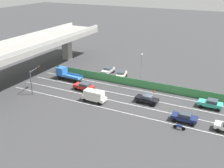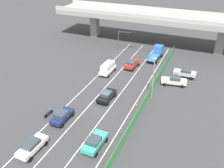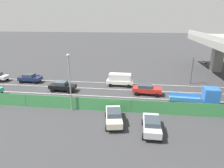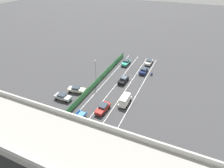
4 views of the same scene
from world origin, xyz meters
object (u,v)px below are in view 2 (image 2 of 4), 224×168
traffic_light (124,37)px  traffic_cone (137,104)px  car_sedan_white (32,146)px  street_lamp (153,74)px  car_sedan_red (132,64)px  parked_wagon_silver (185,73)px  motorcycle (48,113)px  car_sedan_black (107,95)px  car_sedan_navy (62,116)px  car_taxi_teal (95,142)px  flatbed_truck_blue (157,52)px  car_van_white (108,68)px  parked_sedan_cream (174,81)px

traffic_light → traffic_cone: traffic_light is taller
car_sedan_white → street_lamp: size_ratio=0.60×
car_sedan_red → street_lamp: bearing=-54.7°
parked_wagon_silver → traffic_cone: (-5.60, -13.68, -0.63)m
motorcycle → car_sedan_black: bearing=49.7°
car_sedan_navy → parked_wagon_silver: bearing=55.8°
car_sedan_black → car_sedan_navy: bearing=-116.0°
car_taxi_teal → car_sedan_white: 8.01m
flatbed_truck_blue → street_lamp: (3.45, -17.38, 3.12)m
car_sedan_white → street_lamp: (10.70, 18.67, 3.59)m
car_sedan_black → traffic_light: size_ratio=0.86×
car_van_white → car_taxi_teal: bearing=-70.5°
parked_wagon_silver → traffic_light: (-16.27, 8.47, 2.77)m
car_sedan_white → parked_wagon_silver: bearing=62.8°
motorcycle → traffic_cone: bearing=33.8°
parked_wagon_silver → street_lamp: street_lamp is taller
car_sedan_navy → parked_sedan_cream: size_ratio=0.86×
flatbed_truck_blue → parked_sedan_cream: flatbed_truck_blue is taller
car_sedan_black → parked_sedan_cream: parked_sedan_cream is taller
car_sedan_black → car_sedan_navy: 8.76m
parked_wagon_silver → car_sedan_black: bearing=-128.2°
car_taxi_teal → street_lamp: street_lamp is taller
traffic_light → car_sedan_navy: bearing=-87.3°
car_sedan_red → traffic_light: (-5.08, 8.62, 2.76)m
car_sedan_black → parked_sedan_cream: bearing=45.5°
car_sedan_white → parked_wagon_silver: size_ratio=1.03×
parked_wagon_silver → car_sedan_white: bearing=-117.2°
car_sedan_red → motorcycle: bearing=-106.4°
car_sedan_navy → street_lamp: (10.72, 11.75, 3.62)m
car_van_white → parked_sedan_cream: size_ratio=0.96×
car_van_white → traffic_cone: car_van_white is taller
car_sedan_white → traffic_light: size_ratio=0.89×
car_taxi_teal → motorcycle: size_ratio=2.21×
motorcycle → parked_sedan_cream: size_ratio=0.40×
motorcycle → car_sedan_white: bearing=-69.4°
car_sedan_navy → flatbed_truck_blue: (7.27, 29.13, 0.49)m
flatbed_truck_blue → parked_wagon_silver: (7.58, -7.26, -0.47)m
car_sedan_navy → traffic_cone: car_sedan_navy is taller
car_sedan_red → car_van_white: bearing=-129.3°
car_sedan_black → parked_wagon_silver: bearing=51.8°
parked_wagon_silver → street_lamp: (-4.13, -10.12, 3.60)m
car_sedan_navy → car_sedan_white: (0.02, -6.92, 0.02)m
traffic_cone → car_taxi_teal: bearing=-100.7°
traffic_light → traffic_cone: 24.82m
car_sedan_black → car_taxi_teal: bearing=-73.6°
parked_sedan_cream → traffic_light: bearing=139.6°
car_van_white → parked_wagon_silver: size_ratio=1.08×
traffic_cone → parked_wagon_silver: bearing=67.7°
car_van_white → car_sedan_white: 24.07m
car_sedan_white → parked_sedan_cream: size_ratio=0.92×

